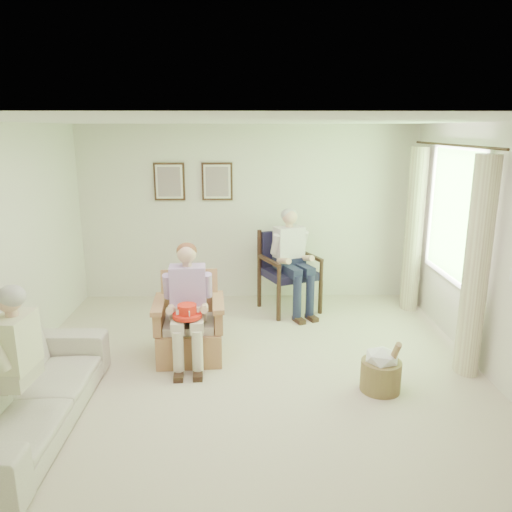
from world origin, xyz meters
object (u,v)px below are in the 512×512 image
sofa (23,393)px  person_dark (291,253)px  hatbox (381,369)px  person_wicker (187,297)px  wood_armchair (289,267)px  person_sofa (9,355)px  wicker_armchair (190,331)px  red_hat (187,312)px

sofa → person_dark: 3.80m
hatbox → person_wicker: bearing=160.8°
sofa → hatbox: sofa is taller
wood_armchair → hatbox: bearing=-96.8°
person_wicker → person_dark: bearing=46.3°
person_dark → person_sofa: size_ratio=1.11×
wicker_armchair → person_dark: 1.95m
wicker_armchair → person_sofa: person_sofa is taller
person_wicker → person_sofa: person_wicker is taller
hatbox → person_sofa: bearing=-167.6°
person_dark → hatbox: person_dark is taller
person_wicker → hatbox: bearing=-23.3°
person_wicker → hatbox: (1.98, -0.69, -0.53)m
person_wicker → red_hat: 0.23m
person_sofa → red_hat: size_ratio=4.21×
person_wicker → red_hat: size_ratio=4.23×
person_dark → red_hat: 2.13m
wicker_armchair → wood_armchair: bearing=47.3°
sofa → wood_armchair: bearing=-40.5°
hatbox → person_dark: bearing=108.2°
sofa → person_sofa: 0.44m
person_wicker → person_sofa: 1.91m
red_hat → person_dark: bearing=54.3°
wicker_armchair → sofa: 1.90m
wood_armchair → person_sofa: bearing=-152.9°
person_sofa → wicker_armchair: bearing=143.7°
wicker_armchair → person_wicker: size_ratio=0.73×
person_wicker → wood_armchair: bearing=49.5°
person_sofa → sofa: bearing=-176.4°
wood_armchair → person_wicker: 2.11m
red_hat → sofa: bearing=-140.8°
person_dark → person_sofa: bearing=-154.6°
wood_armchair → person_sofa: (-2.54, -3.11, 0.14)m
red_hat → person_sofa: bearing=-137.3°
wicker_armchair → red_hat: size_ratio=3.07×
wicker_armchair → person_wicker: person_wicker is taller
wood_armchair → person_wicker: (-1.25, -1.70, 0.15)m
person_sofa → hatbox: (3.26, 0.72, -0.52)m
sofa → person_wicker: 1.85m
sofa → hatbox: 3.31m
wicker_armchair → wood_armchair: size_ratio=0.86×
sofa → person_dark: (2.54, 2.78, 0.53)m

